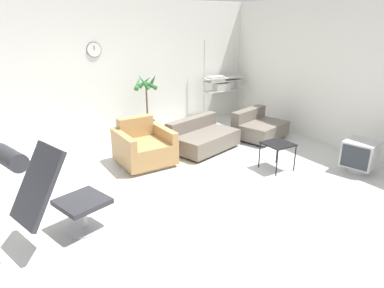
{
  "coord_description": "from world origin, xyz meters",
  "views": [
    {
      "loc": [
        -2.45,
        -4.25,
        2.34
      ],
      "look_at": [
        0.17,
        0.01,
        0.55
      ],
      "focal_mm": 32.0,
      "sensor_mm": 36.0,
      "label": 1
    }
  ],
  "objects_px": {
    "potted_plant": "(147,112)",
    "shelf_unit": "(221,83)",
    "couch_low": "(202,138)",
    "couch_second": "(259,128)",
    "armchair_red": "(144,148)",
    "side_table": "(278,146)",
    "lounge_chair": "(49,187)",
    "crt_television": "(360,155)"
  },
  "relations": [
    {
      "from": "lounge_chair",
      "to": "shelf_unit",
      "type": "height_order",
      "value": "shelf_unit"
    },
    {
      "from": "couch_low",
      "to": "couch_second",
      "type": "distance_m",
      "value": 1.4
    },
    {
      "from": "armchair_red",
      "to": "shelf_unit",
      "type": "xyz_separation_m",
      "value": [
        2.82,
        1.64,
        0.63
      ]
    },
    {
      "from": "side_table",
      "to": "potted_plant",
      "type": "height_order",
      "value": "potted_plant"
    },
    {
      "from": "couch_low",
      "to": "potted_plant",
      "type": "relative_size",
      "value": 1.09
    },
    {
      "from": "lounge_chair",
      "to": "potted_plant",
      "type": "distance_m",
      "value": 3.94
    },
    {
      "from": "lounge_chair",
      "to": "crt_television",
      "type": "bearing_deg",
      "value": 65.63
    },
    {
      "from": "lounge_chair",
      "to": "couch_second",
      "type": "xyz_separation_m",
      "value": [
        4.42,
        1.6,
        -0.46
      ]
    },
    {
      "from": "armchair_red",
      "to": "side_table",
      "type": "xyz_separation_m",
      "value": [
        1.79,
        -1.39,
        0.13
      ]
    },
    {
      "from": "couch_low",
      "to": "shelf_unit",
      "type": "relative_size",
      "value": 0.76
    },
    {
      "from": "crt_television",
      "to": "shelf_unit",
      "type": "xyz_separation_m",
      "value": [
        -0.05,
        3.81,
        0.63
      ]
    },
    {
      "from": "couch_second",
      "to": "crt_television",
      "type": "xyz_separation_m",
      "value": [
        0.23,
        -2.18,
        0.06
      ]
    },
    {
      "from": "armchair_red",
      "to": "couch_low",
      "type": "distance_m",
      "value": 1.25
    },
    {
      "from": "lounge_chair",
      "to": "couch_low",
      "type": "bearing_deg",
      "value": 101.31
    },
    {
      "from": "crt_television",
      "to": "couch_low",
      "type": "bearing_deg",
      "value": 20.82
    },
    {
      "from": "armchair_red",
      "to": "shelf_unit",
      "type": "distance_m",
      "value": 3.33
    },
    {
      "from": "lounge_chair",
      "to": "couch_low",
      "type": "xyz_separation_m",
      "value": [
        3.02,
        1.64,
        -0.46
      ]
    },
    {
      "from": "potted_plant",
      "to": "shelf_unit",
      "type": "height_order",
      "value": "shelf_unit"
    },
    {
      "from": "couch_low",
      "to": "side_table",
      "type": "xyz_separation_m",
      "value": [
        0.54,
        -1.45,
        0.19
      ]
    },
    {
      "from": "potted_plant",
      "to": "crt_television",
      "type": "bearing_deg",
      "value": -59.48
    },
    {
      "from": "couch_second",
      "to": "side_table",
      "type": "height_order",
      "value": "couch_second"
    },
    {
      "from": "potted_plant",
      "to": "shelf_unit",
      "type": "relative_size",
      "value": 0.7
    },
    {
      "from": "side_table",
      "to": "shelf_unit",
      "type": "height_order",
      "value": "shelf_unit"
    },
    {
      "from": "couch_low",
      "to": "crt_television",
      "type": "bearing_deg",
      "value": 109.88
    },
    {
      "from": "couch_second",
      "to": "armchair_red",
      "type": "bearing_deg",
      "value": -16.02
    },
    {
      "from": "side_table",
      "to": "armchair_red",
      "type": "bearing_deg",
      "value": 142.06
    },
    {
      "from": "shelf_unit",
      "to": "potted_plant",
      "type": "bearing_deg",
      "value": -174.64
    },
    {
      "from": "potted_plant",
      "to": "shelf_unit",
      "type": "bearing_deg",
      "value": 5.36
    },
    {
      "from": "shelf_unit",
      "to": "side_table",
      "type": "bearing_deg",
      "value": -108.81
    },
    {
      "from": "couch_low",
      "to": "side_table",
      "type": "bearing_deg",
      "value": 94.21
    },
    {
      "from": "couch_second",
      "to": "crt_television",
      "type": "distance_m",
      "value": 2.19
    },
    {
      "from": "couch_second",
      "to": "shelf_unit",
      "type": "relative_size",
      "value": 0.63
    },
    {
      "from": "side_table",
      "to": "shelf_unit",
      "type": "bearing_deg",
      "value": 71.19
    },
    {
      "from": "lounge_chair",
      "to": "couch_low",
      "type": "height_order",
      "value": "lounge_chair"
    },
    {
      "from": "lounge_chair",
      "to": "potted_plant",
      "type": "xyz_separation_m",
      "value": [
        2.51,
        3.03,
        -0.18
      ]
    },
    {
      "from": "armchair_red",
      "to": "couch_low",
      "type": "xyz_separation_m",
      "value": [
        1.25,
        0.06,
        -0.06
      ]
    },
    {
      "from": "lounge_chair",
      "to": "armchair_red",
      "type": "relative_size",
      "value": 1.36
    },
    {
      "from": "couch_low",
      "to": "lounge_chair",
      "type": "bearing_deg",
      "value": 12.26
    },
    {
      "from": "couch_second",
      "to": "potted_plant",
      "type": "bearing_deg",
      "value": -53.27
    },
    {
      "from": "lounge_chair",
      "to": "armchair_red",
      "type": "distance_m",
      "value": 2.41
    },
    {
      "from": "side_table",
      "to": "potted_plant",
      "type": "bearing_deg",
      "value": 110.25
    },
    {
      "from": "crt_television",
      "to": "potted_plant",
      "type": "relative_size",
      "value": 0.45
    }
  ]
}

